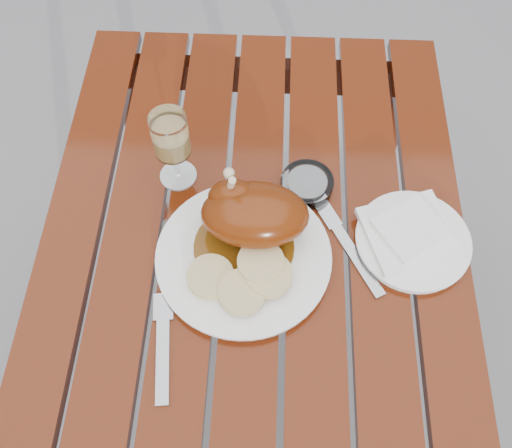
{
  "coord_description": "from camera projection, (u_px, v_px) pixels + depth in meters",
  "views": [
    {
      "loc": [
        0.03,
        -0.47,
        1.69
      ],
      "look_at": [
        0.0,
        0.06,
        0.78
      ],
      "focal_mm": 40.0,
      "sensor_mm": 36.0,
      "label": 1
    }
  ],
  "objects": [
    {
      "name": "roast_duck",
      "position": [
        251.0,
        214.0,
        1.01
      ],
      "size": [
        0.21,
        0.2,
        0.14
      ],
      "color": "#5F350A",
      "rests_on": "dinner_plate"
    },
    {
      "name": "table",
      "position": [
        253.0,
        332.0,
        1.37
      ],
      "size": [
        0.8,
        1.2,
        0.75
      ],
      "primitive_type": "cube",
      "color": "#63230B",
      "rests_on": "ground"
    },
    {
      "name": "side_plate",
      "position": [
        413.0,
        241.0,
        1.06
      ],
      "size": [
        0.27,
        0.27,
        0.02
      ],
      "primitive_type": "cylinder",
      "rotation": [
        0.0,
        0.0,
        0.32
      ],
      "color": "white",
      "rests_on": "table"
    },
    {
      "name": "napkin",
      "position": [
        409.0,
        232.0,
        1.05
      ],
      "size": [
        0.19,
        0.19,
        0.01
      ],
      "primitive_type": "cube",
      "rotation": [
        0.0,
        0.0,
        0.32
      ],
      "color": "white",
      "rests_on": "side_plate"
    },
    {
      "name": "knife",
      "position": [
        349.0,
        248.0,
        1.06
      ],
      "size": [
        0.12,
        0.2,
        0.01
      ],
      "primitive_type": "cube",
      "rotation": [
        0.0,
        0.0,
        0.5
      ],
      "color": "gray",
      "rests_on": "table"
    },
    {
      "name": "wine_glass",
      "position": [
        173.0,
        149.0,
        1.07
      ],
      "size": [
        0.09,
        0.09,
        0.17
      ],
      "primitive_type": "cylinder",
      "rotation": [
        0.0,
        0.0,
        -0.24
      ],
      "color": "tan",
      "rests_on": "table"
    },
    {
      "name": "fork",
      "position": [
        163.0,
        352.0,
        0.96
      ],
      "size": [
        0.04,
        0.18,
        0.01
      ],
      "primitive_type": "cube",
      "rotation": [
        0.0,
        0.0,
        0.11
      ],
      "color": "gray",
      "rests_on": "table"
    },
    {
      "name": "ground",
      "position": [
        254.0,
        375.0,
        1.69
      ],
      "size": [
        60.0,
        60.0,
        0.0
      ],
      "primitive_type": "plane",
      "color": "slate",
      "rests_on": "ground"
    },
    {
      "name": "dinner_plate",
      "position": [
        244.0,
        257.0,
        1.04
      ],
      "size": [
        0.41,
        0.41,
        0.02
      ],
      "primitive_type": "cylinder",
      "rotation": [
        0.0,
        0.0,
        0.35
      ],
      "color": "white",
      "rests_on": "table"
    },
    {
      "name": "bread_dumplings",
      "position": [
        245.0,
        277.0,
        0.99
      ],
      "size": [
        0.19,
        0.14,
        0.03
      ],
      "color": "#D2BE80",
      "rests_on": "dinner_plate"
    },
    {
      "name": "ashtray",
      "position": [
        307.0,
        184.0,
        1.12
      ],
      "size": [
        0.12,
        0.12,
        0.03
      ],
      "primitive_type": "cylinder",
      "rotation": [
        0.0,
        0.0,
        0.13
      ],
      "color": "#B2B7BC",
      "rests_on": "table"
    }
  ]
}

